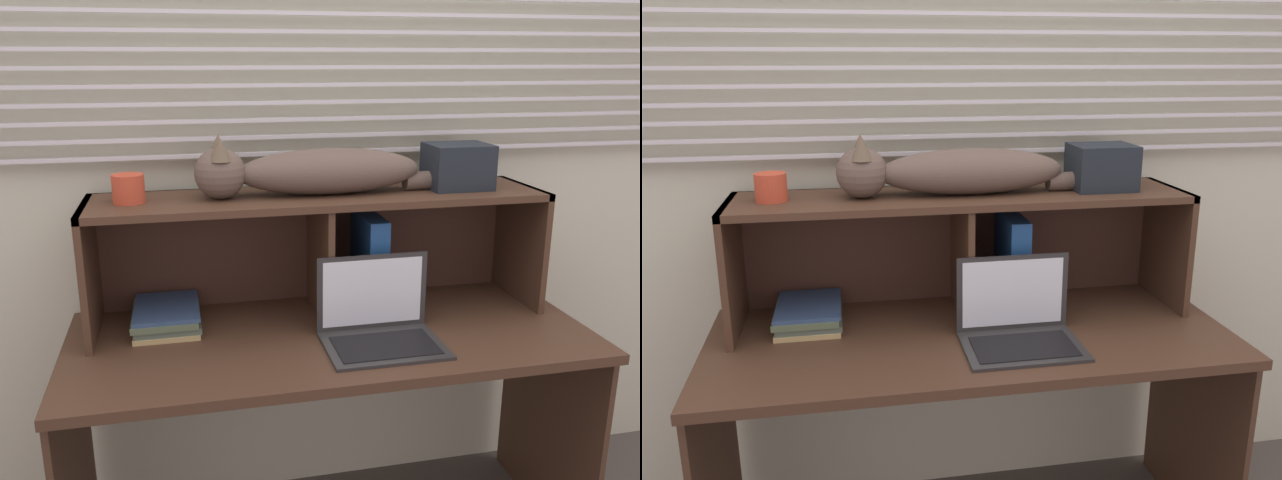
% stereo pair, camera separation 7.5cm
% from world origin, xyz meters
% --- Properties ---
extents(back_panel_with_blinds, '(4.40, 0.08, 2.50)m').
position_xyz_m(back_panel_with_blinds, '(0.00, 0.55, 1.26)').
color(back_panel_with_blinds, beige).
rests_on(back_panel_with_blinds, ground).
extents(desk, '(1.55, 0.66, 0.75)m').
position_xyz_m(desk, '(0.00, 0.18, 0.61)').
color(desk, '#452D1F').
rests_on(desk, ground).
extents(hutch_shelf_unit, '(1.40, 0.33, 0.39)m').
position_xyz_m(hutch_shelf_unit, '(-0.00, 0.37, 1.04)').
color(hutch_shelf_unit, '#452D1F').
rests_on(hutch_shelf_unit, desk).
extents(cat, '(0.93, 0.17, 0.19)m').
position_xyz_m(cat, '(-0.02, 0.33, 1.22)').
color(cat, brown).
rests_on(cat, hutch_shelf_unit).
extents(laptop, '(0.34, 0.25, 0.24)m').
position_xyz_m(laptop, '(0.12, 0.09, 0.80)').
color(laptop, '#2C2C2C').
rests_on(laptop, desk).
extents(binder_upright, '(0.06, 0.23, 0.32)m').
position_xyz_m(binder_upright, '(0.16, 0.33, 0.91)').
color(binder_upright, '#1E4B8D').
rests_on(binder_upright, desk).
extents(book_stack, '(0.20, 0.26, 0.07)m').
position_xyz_m(book_stack, '(-0.48, 0.34, 0.79)').
color(book_stack, tan).
rests_on(book_stack, desk).
extents(small_basket, '(0.09, 0.09, 0.08)m').
position_xyz_m(small_basket, '(-0.56, 0.33, 1.19)').
color(small_basket, '#BC432A').
rests_on(small_basket, hutch_shelf_unit).
extents(storage_box, '(0.19, 0.16, 0.14)m').
position_xyz_m(storage_box, '(0.45, 0.33, 1.22)').
color(storage_box, black).
rests_on(storage_box, hutch_shelf_unit).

